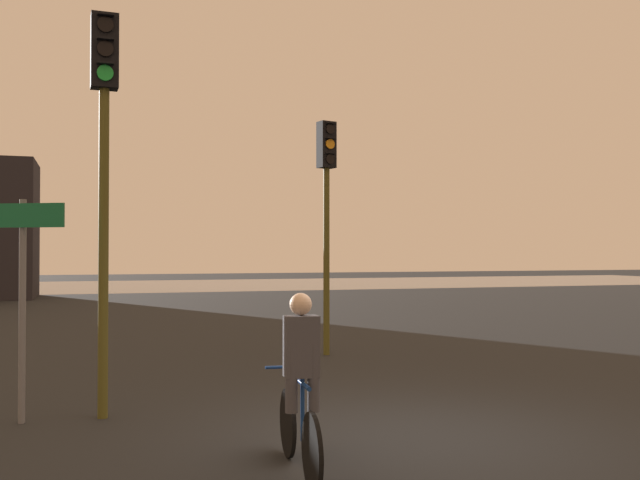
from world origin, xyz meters
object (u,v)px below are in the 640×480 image
at_px(cyclist, 301,383).
at_px(traffic_light_center, 327,193).
at_px(direction_sign_post, 22,277).
at_px(traffic_light_near_left, 104,139).

bearing_deg(cyclist, traffic_light_center, 74.13).
height_order(direction_sign_post, cyclist, direction_sign_post).
relative_size(traffic_light_center, direction_sign_post, 1.74).
bearing_deg(traffic_light_center, traffic_light_near_left, 30.77).
relative_size(traffic_light_near_left, cyclist, 2.84).
bearing_deg(cyclist, direction_sign_post, 136.17).
bearing_deg(traffic_light_near_left, traffic_light_center, -138.07).
xyz_separation_m(traffic_light_center, direction_sign_post, (-5.11, -4.18, -1.44)).
relative_size(direction_sign_post, cyclist, 1.52).
height_order(traffic_light_near_left, direction_sign_post, traffic_light_near_left).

